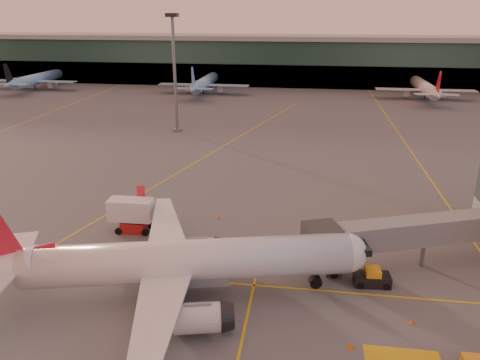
# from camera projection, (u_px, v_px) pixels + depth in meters

# --- Properties ---
(ground) EXTENTS (600.00, 600.00, 0.00)m
(ground) POSITION_uv_depth(u_px,v_px,m) (194.00, 310.00, 43.26)
(ground) COLOR #4C4F54
(ground) RESTS_ON ground
(taxi_markings) EXTENTS (100.12, 173.00, 0.01)m
(taxi_markings) POSITION_uv_depth(u_px,v_px,m) (213.00, 162.00, 85.62)
(taxi_markings) COLOR gold
(taxi_markings) RESTS_ON ground
(terminal) EXTENTS (400.00, 20.00, 17.60)m
(terminal) POSITION_uv_depth(u_px,v_px,m) (285.00, 60.00, 172.07)
(terminal) COLOR #19382D
(terminal) RESTS_ON ground
(mast_west_near) EXTENTS (2.40, 2.40, 25.60)m
(mast_west_near) POSITION_uv_depth(u_px,v_px,m) (174.00, 65.00, 102.28)
(mast_west_near) COLOR slate
(mast_west_near) RESTS_ON ground
(distant_aircraft_row) EXTENTS (290.00, 34.00, 13.00)m
(distant_aircraft_row) POSITION_uv_depth(u_px,v_px,m) (217.00, 94.00, 155.84)
(distant_aircraft_row) COLOR #82B1D9
(distant_aircraft_row) RESTS_ON ground
(main_airplane) EXTENTS (37.55, 34.20, 11.47)m
(main_airplane) POSITION_uv_depth(u_px,v_px,m) (175.00, 263.00, 44.07)
(main_airplane) COLOR silver
(main_airplane) RESTS_ON ground
(jet_bridge) EXTENTS (26.84, 12.58, 5.74)m
(jet_bridge) POSITION_uv_depth(u_px,v_px,m) (437.00, 231.00, 49.95)
(jet_bridge) COLOR slate
(jet_bridge) RESTS_ON ground
(catering_truck) EXTENTS (5.55, 2.61, 4.25)m
(catering_truck) POSITION_uv_depth(u_px,v_px,m) (132.00, 213.00, 58.02)
(catering_truck) COLOR maroon
(catering_truck) RESTS_ON ground
(pushback_tug) EXTENTS (3.71, 2.18, 1.84)m
(pushback_tug) POSITION_uv_depth(u_px,v_px,m) (372.00, 278.00, 47.09)
(pushback_tug) COLOR black
(pushback_tug) RESTS_ON ground
(cone_nose) EXTENTS (0.40, 0.40, 0.51)m
(cone_nose) POSITION_uv_depth(u_px,v_px,m) (412.00, 321.00, 41.38)
(cone_nose) COLOR #E25A0B
(cone_nose) RESTS_ON ground
(cone_wing_left) EXTENTS (0.42, 0.42, 0.54)m
(cone_wing_left) POSITION_uv_depth(u_px,v_px,m) (218.00, 217.00, 62.32)
(cone_wing_left) COLOR #E25A0B
(cone_wing_left) RESTS_ON ground
(cone_fwd) EXTENTS (0.48, 0.48, 0.61)m
(cone_fwd) POSITION_uv_depth(u_px,v_px,m) (351.00, 345.00, 38.31)
(cone_fwd) COLOR #E25A0B
(cone_fwd) RESTS_ON ground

